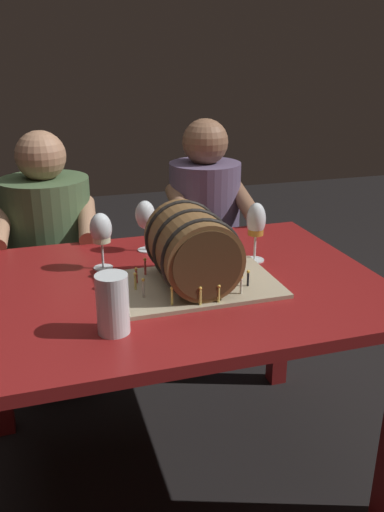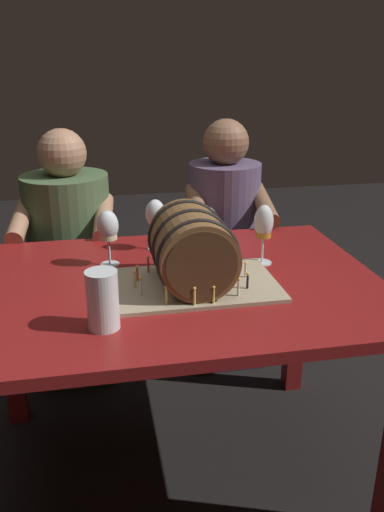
% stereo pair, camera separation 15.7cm
% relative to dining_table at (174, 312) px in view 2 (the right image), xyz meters
% --- Properties ---
extents(ground_plane, '(8.00, 8.00, 0.00)m').
position_rel_dining_table_xyz_m(ground_plane, '(0.00, 0.00, -0.63)').
color(ground_plane, black).
extents(dining_table, '(1.29, 0.93, 0.74)m').
position_rel_dining_table_xyz_m(dining_table, '(0.00, 0.00, 0.00)').
color(dining_table, maroon).
rests_on(dining_table, ground).
extents(barrel_cake, '(0.51, 0.33, 0.25)m').
position_rel_dining_table_xyz_m(barrel_cake, '(0.05, -0.05, 0.22)').
color(barrel_cake, tan).
rests_on(barrel_cake, dining_table).
extents(wine_glass_empty, '(0.07, 0.07, 0.18)m').
position_rel_dining_table_xyz_m(wine_glass_empty, '(-0.02, 0.30, 0.24)').
color(wine_glass_empty, white).
rests_on(wine_glass_empty, dining_table).
extents(wine_glass_amber, '(0.07, 0.07, 0.20)m').
position_rel_dining_table_xyz_m(wine_glass_amber, '(0.32, 0.10, 0.24)').
color(wine_glass_amber, white).
rests_on(wine_glass_amber, dining_table).
extents(wine_glass_white, '(0.07, 0.07, 0.19)m').
position_rel_dining_table_xyz_m(wine_glass_white, '(-0.19, 0.18, 0.24)').
color(wine_glass_white, white).
rests_on(wine_glass_white, dining_table).
extents(wine_glass_rose, '(0.07, 0.07, 0.16)m').
position_rel_dining_table_xyz_m(wine_glass_rose, '(0.16, 0.25, 0.22)').
color(wine_glass_rose, white).
rests_on(wine_glass_rose, dining_table).
extents(beer_pint, '(0.08, 0.08, 0.16)m').
position_rel_dining_table_xyz_m(beer_pint, '(-0.22, -0.26, 0.18)').
color(beer_pint, white).
rests_on(beer_pint, dining_table).
extents(person_seated_left, '(0.42, 0.50, 1.12)m').
position_rel_dining_table_xyz_m(person_seated_left, '(-0.34, 0.72, -0.10)').
color(person_seated_left, '#2A3A24').
rests_on(person_seated_left, ground).
extents(person_seated_right, '(0.37, 0.47, 1.14)m').
position_rel_dining_table_xyz_m(person_seated_right, '(0.34, 0.72, -0.11)').
color(person_seated_right, '#372D40').
rests_on(person_seated_right, ground).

